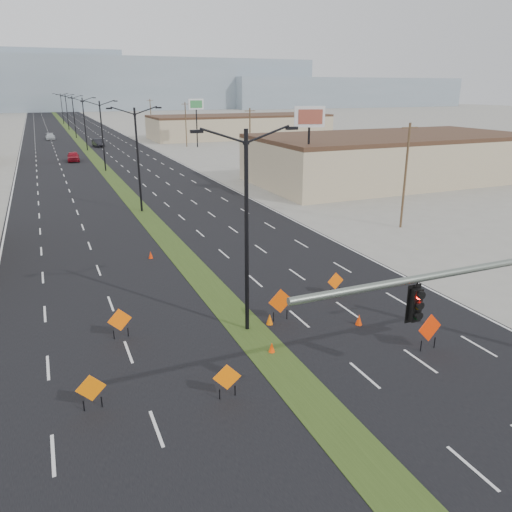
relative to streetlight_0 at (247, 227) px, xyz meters
name	(u,v)px	position (x,y,z in m)	size (l,w,h in m)	color
ground	(397,497)	(0.00, -12.00, -5.42)	(600.00, 600.00, 0.00)	gray
road_surface	(86,148)	(0.00, 88.00, -5.42)	(25.00, 400.00, 0.02)	black
median_strip	(86,148)	(0.00, 88.00, -5.42)	(2.00, 400.00, 0.04)	#2C4017
building_se_near	(391,159)	(34.00, 33.00, -2.67)	(36.00, 18.00, 5.50)	#C0AD89
building_se_far	(240,127)	(38.00, 98.00, -2.92)	(44.00, 16.00, 5.00)	#C0AD89
mesa_center	(123,84)	(40.00, 288.00, 8.58)	(220.00, 50.00, 28.00)	#8193A0
mesa_east	(340,92)	(180.00, 278.00, 3.58)	(160.00, 50.00, 18.00)	#8193A0
streetlight_0	(247,227)	(0.00, 0.00, 0.00)	(5.15, 0.24, 10.02)	black
streetlight_1	(138,157)	(0.00, 28.00, 0.00)	(5.15, 0.24, 10.02)	black
streetlight_2	(102,134)	(0.00, 56.00, 0.00)	(5.15, 0.24, 10.02)	black
streetlight_3	(85,122)	(0.00, 84.00, 0.00)	(5.15, 0.24, 10.02)	black
streetlight_4	(74,115)	(0.00, 112.00, 0.00)	(5.15, 0.24, 10.02)	black
streetlight_5	(67,111)	(0.00, 140.00, 0.00)	(5.15, 0.24, 10.02)	black
streetlight_6	(62,108)	(0.00, 168.00, 0.00)	(5.15, 0.24, 10.02)	black
utility_pole_0	(405,175)	(20.00, 13.00, -0.74)	(1.60, 0.20, 9.00)	#4C3823
utility_pole_1	(250,139)	(20.00, 48.00, -0.74)	(1.60, 0.20, 9.00)	#4C3823
utility_pole_2	(186,124)	(20.00, 83.00, -0.74)	(1.60, 0.20, 9.00)	#4C3823
utility_pole_3	(151,116)	(20.00, 118.00, -0.74)	(1.60, 0.20, 9.00)	#4C3823
car_left	(73,157)	(-3.65, 68.72, -4.60)	(1.92, 4.78, 1.63)	maroon
car_mid	(98,143)	(2.78, 90.17, -4.63)	(1.68, 4.81, 1.58)	black
car_far	(50,137)	(-6.01, 110.29, -4.70)	(2.02, 4.97, 1.44)	silver
construction_sign_0	(91,389)	(-7.98, -3.88, -4.54)	(1.13, 0.07, 1.51)	#E16704
construction_sign_1	(227,378)	(-2.96, -5.19, -4.54)	(1.10, 0.29, 1.50)	#FF6D05
construction_sign_2	(120,321)	(-6.08, 1.60, -4.50)	(1.18, 0.15, 1.57)	#FD6005
construction_sign_3	(280,302)	(2.00, 0.26, -4.35)	(1.35, 0.08, 1.80)	#DA4704
construction_sign_4	(430,329)	(7.03, -5.28, -4.33)	(1.38, 0.14, 1.84)	red
construction_sign_5	(336,282)	(6.53, 2.13, -4.60)	(1.06, 0.05, 1.41)	#FF5F05
cone_0	(270,319)	(1.29, 0.06, -5.12)	(0.36, 0.36, 0.60)	#DC5D04
cone_1	(272,348)	(0.15, -2.66, -5.15)	(0.32, 0.32, 0.54)	#FF4005
cone_2	(359,320)	(5.54, -1.82, -5.12)	(0.36, 0.36, 0.59)	red
cone_3	(151,255)	(-2.21, 13.12, -5.15)	(0.33, 0.33, 0.54)	red
pole_sign_east_near	(309,124)	(18.07, 26.74, 2.72)	(3.18, 1.39, 9.93)	black
pole_sign_east_far	(196,108)	(21.84, 81.27, 2.48)	(3.16, 0.44, 9.67)	black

